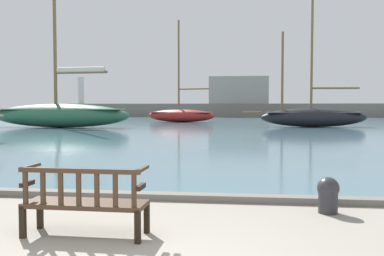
{
  "coord_description": "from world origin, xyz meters",
  "views": [
    {
      "loc": [
        1.33,
        -3.75,
        1.7
      ],
      "look_at": [
        -0.37,
        10.0,
        1.0
      ],
      "focal_mm": 40.0,
      "sensor_mm": 36.0,
      "label": 1
    }
  ],
  "objects_px": {
    "park_bench": "(85,201)",
    "sailboat_mid_port": "(60,114)",
    "sailboat_nearest_starboard": "(313,116)",
    "mooring_bollard": "(328,194)",
    "sailboat_far_starboard": "(180,115)"
  },
  "relations": [
    {
      "from": "park_bench",
      "to": "sailboat_nearest_starboard",
      "type": "xyz_separation_m",
      "value": [
        7.43,
        29.24,
        0.47
      ]
    },
    {
      "from": "sailboat_mid_port",
      "to": "mooring_bollard",
      "type": "distance_m",
      "value": 29.05
    },
    {
      "from": "sailboat_nearest_starboard",
      "to": "sailboat_mid_port",
      "type": "distance_m",
      "value": 19.8
    },
    {
      "from": "park_bench",
      "to": "mooring_bollard",
      "type": "bearing_deg",
      "value": 25.84
    },
    {
      "from": "sailboat_nearest_starboard",
      "to": "mooring_bollard",
      "type": "bearing_deg",
      "value": -98.32
    },
    {
      "from": "sailboat_far_starboard",
      "to": "sailboat_nearest_starboard",
      "type": "distance_m",
      "value": 15.02
    },
    {
      "from": "park_bench",
      "to": "mooring_bollard",
      "type": "height_order",
      "value": "park_bench"
    },
    {
      "from": "park_bench",
      "to": "sailboat_mid_port",
      "type": "distance_m",
      "value": 28.86
    },
    {
      "from": "sailboat_mid_port",
      "to": "mooring_bollard",
      "type": "bearing_deg",
      "value": -57.67
    },
    {
      "from": "park_bench",
      "to": "sailboat_nearest_starboard",
      "type": "height_order",
      "value": "sailboat_nearest_starboard"
    },
    {
      "from": "park_bench",
      "to": "mooring_bollard",
      "type": "relative_size",
      "value": 2.78
    },
    {
      "from": "sailboat_nearest_starboard",
      "to": "sailboat_mid_port",
      "type": "bearing_deg",
      "value": -171.12
    },
    {
      "from": "sailboat_far_starboard",
      "to": "sailboat_nearest_starboard",
      "type": "bearing_deg",
      "value": -37.24
    },
    {
      "from": "park_bench",
      "to": "mooring_bollard",
      "type": "xyz_separation_m",
      "value": [
        3.4,
        1.64,
        -0.16
      ]
    },
    {
      "from": "sailboat_nearest_starboard",
      "to": "sailboat_far_starboard",
      "type": "bearing_deg",
      "value": 142.76
    }
  ]
}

